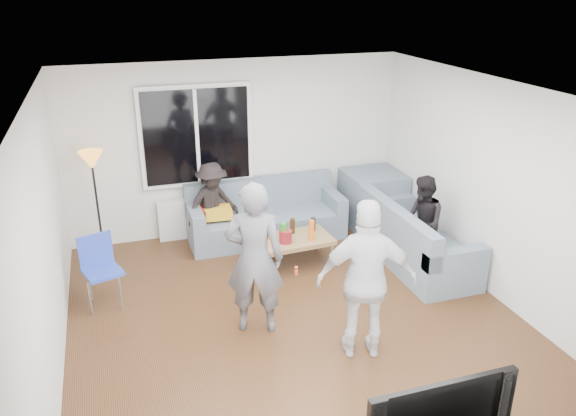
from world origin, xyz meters
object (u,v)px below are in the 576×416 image
object	(u,v)px
sofa_right_section	(417,235)
side_chair	(103,273)
sofa_back_section	(266,211)
spectator_back	(213,205)
television	(432,410)
floor_lamp	(98,208)
player_left	(254,259)
player_right	(367,281)
spectator_right	(422,223)
coffee_table	(291,252)

from	to	relation	value
sofa_right_section	side_chair	distance (m)	4.07
sofa_back_section	side_chair	bearing A→B (deg)	-152.23
spectator_back	television	size ratio (longest dim) A/B	1.09
floor_lamp	television	xyz separation A→B (m)	(2.23, -4.77, -0.01)
sofa_back_section	side_chair	size ratio (longest dim) A/B	2.67
player_left	player_right	distance (m)	1.23
player_left	spectator_right	world-z (taller)	player_left
player_right	floor_lamp	bearing A→B (deg)	-32.90
coffee_table	television	xyz separation A→B (m)	(-0.19, -3.81, 0.57)
sofa_back_section	spectator_right	world-z (taller)	spectator_right
television	side_chair	bearing A→B (deg)	122.24
coffee_table	spectator_back	world-z (taller)	spectator_back
floor_lamp	side_chair	bearing A→B (deg)	-90.00
spectator_back	television	distance (m)	4.85
player_right	television	world-z (taller)	player_right
sofa_back_section	spectator_back	size ratio (longest dim) A/B	1.85
sofa_back_section	television	distance (m)	4.78
floor_lamp	spectator_back	size ratio (longest dim) A/B	1.25
spectator_right	floor_lamp	bearing A→B (deg)	-98.35
spectator_back	player_left	bearing A→B (deg)	-107.09
player_left	spectator_back	xyz separation A→B (m)	(-0.02, 2.29, -0.25)
sofa_back_section	sofa_right_section	size ratio (longest dim) A/B	1.15
coffee_table	floor_lamp	bearing A→B (deg)	158.24
sofa_right_section	spectator_right	world-z (taller)	spectator_right
sofa_back_section	side_chair	xyz separation A→B (m)	(-2.35, -1.24, 0.01)
spectator_right	sofa_back_section	bearing A→B (deg)	-119.31
player_left	spectator_right	distance (m)	2.61
sofa_right_section	player_right	size ratio (longest dim) A/B	1.17
coffee_table	side_chair	bearing A→B (deg)	-173.59
player_left	television	size ratio (longest dim) A/B	1.52
player_right	spectator_right	bearing A→B (deg)	-117.85
sofa_right_section	floor_lamp	size ratio (longest dim) A/B	1.28
side_chair	coffee_table	bearing A→B (deg)	-11.62
player_left	television	xyz separation A→B (m)	(0.65, -2.51, -0.10)
sofa_right_section	spectator_back	xyz separation A→B (m)	(-2.51, 1.46, 0.20)
side_chair	floor_lamp	distance (m)	1.29
player_right	television	bearing A→B (deg)	97.69
sofa_back_section	spectator_right	size ratio (longest dim) A/B	1.80
sofa_right_section	television	world-z (taller)	television
spectator_back	side_chair	bearing A→B (deg)	-158.51
player_right	spectator_back	bearing A→B (deg)	-55.12
side_chair	player_right	distance (m)	3.14
spectator_back	spectator_right	bearing A→B (deg)	-49.25
player_right	spectator_back	world-z (taller)	player_right
sofa_right_section	spectator_back	distance (m)	2.91
floor_lamp	spectator_right	bearing A→B (deg)	-20.47
sofa_back_section	spectator_back	xyz separation A→B (m)	(-0.79, 0.03, 0.20)
floor_lamp	player_right	bearing A→B (deg)	-50.35
coffee_table	television	world-z (taller)	television
side_chair	player_left	distance (m)	1.93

